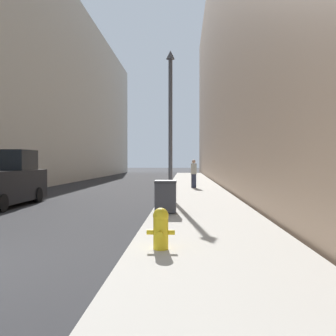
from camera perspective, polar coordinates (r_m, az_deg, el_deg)
name	(u,v)px	position (r m, az deg, el deg)	size (l,w,h in m)	color
sidewalk_right	(195,189)	(23.34, 4.08, -3.14)	(3.37, 60.00, 0.15)	#B7B2A8
building_left_glass	(4,87)	(35.44, -23.77, 11.27)	(12.00, 60.00, 16.27)	beige
building_right_stone	(287,59)	(33.46, 17.68, 15.52)	(12.00, 60.00, 20.36)	#9E7F66
fire_hydrant	(161,227)	(6.90, -1.11, -9.05)	(0.52, 0.40, 0.76)	yellow
trash_bin	(166,196)	(11.64, -0.36, -4.33)	(0.67, 0.66, 1.02)	#3D3D42
lamppost	(170,121)	(16.31, 0.37, 7.21)	(0.37, 0.37, 6.40)	#4C4C51
pickup_truck	(0,182)	(16.09, -24.17, -1.99)	(2.02, 5.12, 2.24)	black
pedestrian_on_sidewalk	(194,174)	(22.81, 3.94, -0.88)	(0.35, 0.23, 1.71)	#2D3347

